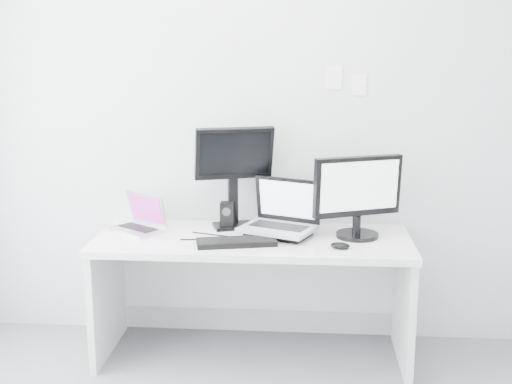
# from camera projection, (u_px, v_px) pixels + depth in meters

# --- Properties ---
(back_wall) EXTENTS (3.60, 0.00, 3.60)m
(back_wall) POSITION_uv_depth(u_px,v_px,m) (257.00, 122.00, 4.00)
(back_wall) COLOR silver
(back_wall) RESTS_ON ground
(desk) EXTENTS (1.80, 0.70, 0.73)m
(desk) POSITION_uv_depth(u_px,v_px,m) (253.00, 297.00, 3.87)
(desk) COLOR white
(desk) RESTS_ON ground
(macbook) EXTENTS (0.38, 0.37, 0.23)m
(macbook) POSITION_uv_depth(u_px,v_px,m) (135.00, 212.00, 3.89)
(macbook) COLOR silver
(macbook) RESTS_ON desk
(speaker) EXTENTS (0.09, 0.09, 0.16)m
(speaker) POSITION_uv_depth(u_px,v_px,m) (227.00, 215.00, 3.96)
(speaker) COLOR black
(speaker) RESTS_ON desk
(dell_laptop) EXTENTS (0.49, 0.44, 0.33)m
(dell_laptop) POSITION_uv_depth(u_px,v_px,m) (278.00, 208.00, 3.78)
(dell_laptop) COLOR #A2A5AA
(dell_laptop) RESTS_ON desk
(rear_monitor) EXTENTS (0.49, 0.30, 0.63)m
(rear_monitor) POSITION_uv_depth(u_px,v_px,m) (234.00, 176.00, 3.93)
(rear_monitor) COLOR black
(rear_monitor) RESTS_ON desk
(samsung_monitor) EXTENTS (0.58, 0.43, 0.48)m
(samsung_monitor) POSITION_uv_depth(u_px,v_px,m) (358.00, 196.00, 3.75)
(samsung_monitor) COLOR black
(samsung_monitor) RESTS_ON desk
(keyboard) EXTENTS (0.46, 0.25, 0.03)m
(keyboard) POSITION_uv_depth(u_px,v_px,m) (236.00, 242.00, 3.64)
(keyboard) COLOR black
(keyboard) RESTS_ON desk
(mouse) EXTENTS (0.12, 0.09, 0.04)m
(mouse) POSITION_uv_depth(u_px,v_px,m) (340.00, 246.00, 3.57)
(mouse) COLOR black
(mouse) RESTS_ON desk
(wall_note_0) EXTENTS (0.10, 0.00, 0.14)m
(wall_note_0) POSITION_uv_depth(u_px,v_px,m) (334.00, 77.00, 3.90)
(wall_note_0) COLOR white
(wall_note_0) RESTS_ON back_wall
(wall_note_1) EXTENTS (0.09, 0.00, 0.13)m
(wall_note_1) POSITION_uv_depth(u_px,v_px,m) (359.00, 84.00, 3.90)
(wall_note_1) COLOR white
(wall_note_1) RESTS_ON back_wall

